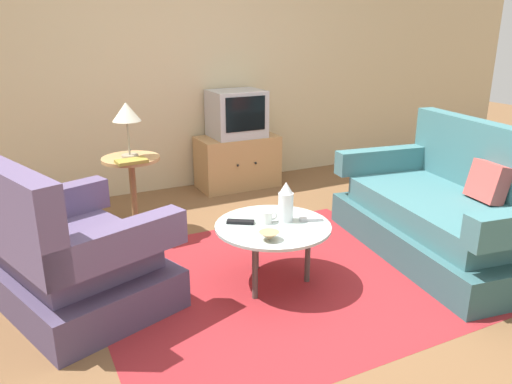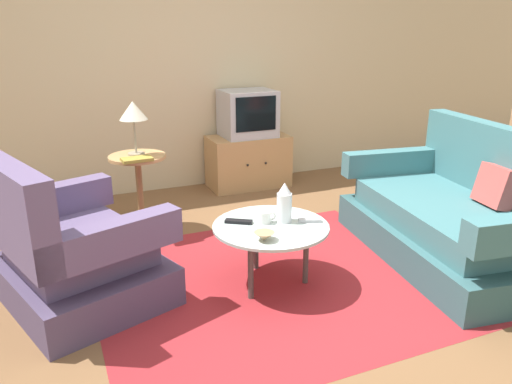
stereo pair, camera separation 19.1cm
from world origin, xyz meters
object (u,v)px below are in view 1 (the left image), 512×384
vase (286,202)px  tv_remote_dark (240,222)px  tv_stand (238,162)px  book (132,161)px  side_table (133,180)px  mug (267,217)px  television (236,114)px  couch (450,213)px  coffee_table (273,230)px  armchair (72,259)px  bowl (269,236)px  table_lamp (126,114)px  tv_remote_silver (311,219)px

vase → tv_remote_dark: bearing=162.1°
tv_stand → book: book is taller
side_table → mug: 1.29m
television → mug: bearing=-109.2°
side_table → television: television is taller
couch → mug: (-1.41, 0.20, 0.15)m
tv_remote_dark → book: bearing=149.5°
coffee_table → tv_remote_dark: (-0.17, 0.11, 0.05)m
coffee_table → book: bearing=121.5°
vase → book: size_ratio=1.12×
armchair → book: size_ratio=5.16×
television → bowl: television is taller
book → tv_remote_dark: bearing=-68.3°
mug → tv_remote_dark: (-0.16, 0.06, -0.03)m
table_lamp → bowl: 1.57m
armchair → tv_stand: bearing=113.5°
mug → book: size_ratio=0.51×
television → tv_stand: bearing=-90.0°
coffee_table → bowl: size_ratio=6.01×
bowl → coffee_table: bearing=56.1°
bowl → table_lamp: bearing=108.6°
table_lamp → book: size_ratio=1.80×
mug → tv_remote_dark: bearing=157.4°
armchair → vase: 1.33m
television → armchair: bearing=-137.0°
vase → mug: size_ratio=2.17×
side_table → tv_remote_dark: (0.43, -1.09, -0.04)m
table_lamp → book: bearing=-99.1°
couch → vase: 1.32m
mug → television: bearing=70.8°
table_lamp → tv_remote_silver: bearing=-55.6°
table_lamp → mug: 1.40m
table_lamp → tv_remote_silver: (0.86, -1.25, -0.55)m
table_lamp → mug: (0.59, -1.16, -0.52)m
coffee_table → bowl: 0.25m
bowl → tv_remote_silver: bowl is taller
side_table → bowl: 1.47m
couch → book: bearing=67.4°
vase → coffee_table: bearing=-167.6°
table_lamp → book: (-0.03, -0.17, -0.32)m
television → vase: size_ratio=1.99×
coffee_table → bowl: (-0.13, -0.20, 0.06)m
tv_remote_dark → book: size_ratio=0.74×
armchair → bowl: size_ratio=9.82×
armchair → tv_remote_dark: bearing=61.8°
table_lamp → book: 0.36m
coffee_table → vase: vase is taller
coffee_table → tv_stand: (0.66, 1.98, -0.11)m
coffee_table → table_lamp: 1.47m
table_lamp → tv_remote_silver: size_ratio=2.77×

